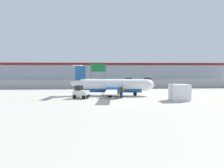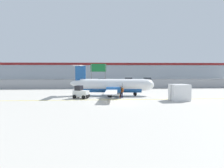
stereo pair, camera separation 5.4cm
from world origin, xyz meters
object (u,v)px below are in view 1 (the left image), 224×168
object	(u,v)px
commuter_airplane	(114,86)
cargo_container	(179,92)
parked_car_4	(147,80)
highway_sign	(98,70)
traffic_cone_near_left	(120,95)
ground_crew_worker	(122,91)
parked_car_1	(81,82)
parked_car_3	(129,80)
parked_car_0	(59,82)
parked_car_2	(103,81)
traffic_cone_near_right	(121,92)
baggage_tug	(81,93)

from	to	relation	value
commuter_airplane	cargo_container	size ratio (longest dim) A/B	6.41
parked_car_4	highway_sign	size ratio (longest dim) A/B	0.79
commuter_airplane	traffic_cone_near_left	bearing A→B (deg)	-61.11
ground_crew_worker	traffic_cone_near_left	size ratio (longest dim) A/B	2.66
parked_car_1	parked_car_3	xyz separation A→B (m)	(13.92, 7.14, 0.00)
parked_car_0	highway_sign	distance (m)	12.83
parked_car_0	highway_sign	bearing A→B (deg)	-34.17
parked_car_2	traffic_cone_near_right	bearing A→B (deg)	-78.81
commuter_airplane	parked_car_1	world-z (taller)	commuter_airplane
cargo_container	parked_car_3	xyz separation A→B (m)	(-1.96, 33.86, -0.21)
commuter_airplane	traffic_cone_near_left	xyz separation A→B (m)	(0.84, -2.03, -1.29)
commuter_airplane	highway_sign	bearing A→B (deg)	107.01
ground_crew_worker	commuter_airplane	bearing A→B (deg)	-147.22
baggage_tug	commuter_airplane	bearing A→B (deg)	54.80
cargo_container	highway_sign	xyz separation A→B (m)	(-11.16, 19.50, 3.04)
highway_sign	parked_car_2	bearing A→B (deg)	83.06
parked_car_2	cargo_container	bearing A→B (deg)	-67.82
parked_car_2	parked_car_4	distance (m)	14.55
baggage_tug	parked_car_1	size ratio (longest dim) A/B	0.59
traffic_cone_near_left	parked_car_1	bearing A→B (deg)	109.43
parked_car_3	traffic_cone_near_right	bearing A→B (deg)	-95.29
traffic_cone_near_left	parked_car_3	world-z (taller)	parked_car_3
baggage_tug	traffic_cone_near_left	xyz separation A→B (m)	(5.93, 0.90, -0.54)
baggage_tug	parked_car_4	world-z (taller)	baggage_tug
cargo_container	parked_car_3	distance (m)	33.92
parked_car_1	cargo_container	bearing A→B (deg)	115.20
commuter_airplane	cargo_container	distance (m)	10.33
traffic_cone_near_right	highway_sign	xyz separation A→B (m)	(-4.06, 10.98, 3.83)
parked_car_4	highway_sign	world-z (taller)	highway_sign
cargo_container	traffic_cone_near_left	distance (m)	8.62
baggage_tug	parked_car_4	distance (m)	35.45
cargo_container	parked_car_1	distance (m)	31.09
ground_crew_worker	parked_car_3	world-z (taller)	same
cargo_container	parked_car_0	size ratio (longest dim) A/B	0.60
commuter_airplane	baggage_tug	distance (m)	5.92
parked_car_4	parked_car_1	bearing A→B (deg)	26.56
ground_crew_worker	parked_car_0	distance (m)	27.22
cargo_container	traffic_cone_near_left	world-z (taller)	cargo_container
traffic_cone_near_left	cargo_container	bearing A→B (deg)	-25.31
traffic_cone_near_left	parked_car_2	xyz separation A→B (m)	(-2.29, 25.00, 0.58)
traffic_cone_near_left	parked_car_3	size ratio (longest dim) A/B	0.15
parked_car_0	ground_crew_worker	bearing A→B (deg)	-59.29
highway_sign	parked_car_4	bearing A→B (deg)	43.91
cargo_container	ground_crew_worker	bearing A→B (deg)	154.95
parked_car_4	commuter_airplane	bearing A→B (deg)	73.30
commuter_airplane	ground_crew_worker	xyz separation A→B (m)	(0.99, -2.65, -0.65)
traffic_cone_near_right	parked_car_0	xyz separation A→B (m)	(-14.30, 17.99, 0.58)
parked_car_0	parked_car_1	bearing A→B (deg)	2.34
parked_car_3	parked_car_4	xyz separation A→B (m)	(5.56, -0.15, 0.00)
baggage_tug	parked_car_1	bearing A→B (deg)	120.07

